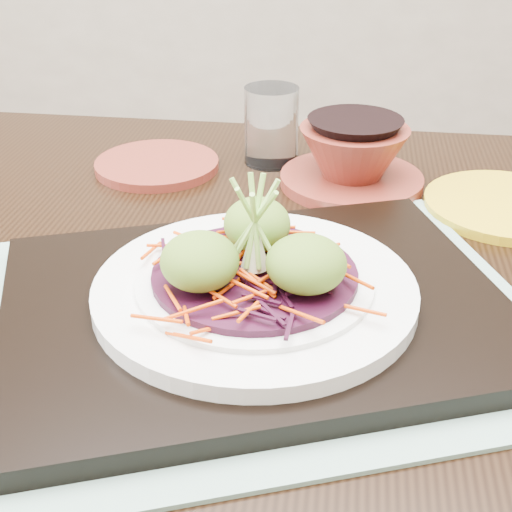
{
  "coord_description": "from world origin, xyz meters",
  "views": [
    {
      "loc": [
        -0.03,
        -0.68,
        1.16
      ],
      "look_at": [
        -0.05,
        -0.15,
        0.86
      ],
      "focal_mm": 50.0,
      "sensor_mm": 36.0,
      "label": 1
    }
  ],
  "objects_px": {
    "yellow_plate": "(506,206)",
    "terracotta_side_plate": "(157,165)",
    "water_glass": "(271,126)",
    "dining_table": "(297,358)",
    "serving_tray": "(255,307)",
    "white_plate": "(255,288)",
    "terracotta_bowl_set": "(353,160)"
  },
  "relations": [
    {
      "from": "white_plate",
      "to": "terracotta_side_plate",
      "type": "relative_size",
      "value": 1.73
    },
    {
      "from": "dining_table",
      "to": "terracotta_bowl_set",
      "type": "height_order",
      "value": "terracotta_bowl_set"
    },
    {
      "from": "serving_tray",
      "to": "water_glass",
      "type": "xyz_separation_m",
      "value": [
        0.0,
        0.37,
        0.04
      ]
    },
    {
      "from": "white_plate",
      "to": "terracotta_side_plate",
      "type": "bearing_deg",
      "value": 113.17
    },
    {
      "from": "dining_table",
      "to": "terracotta_side_plate",
      "type": "xyz_separation_m",
      "value": [
        -0.19,
        0.25,
        0.11
      ]
    },
    {
      "from": "terracotta_side_plate",
      "to": "yellow_plate",
      "type": "height_order",
      "value": "same"
    },
    {
      "from": "terracotta_bowl_set",
      "to": "dining_table",
      "type": "bearing_deg",
      "value": -106.56
    },
    {
      "from": "water_glass",
      "to": "terracotta_side_plate",
      "type": "bearing_deg",
      "value": -168.08
    },
    {
      "from": "terracotta_bowl_set",
      "to": "yellow_plate",
      "type": "distance_m",
      "value": 0.19
    },
    {
      "from": "white_plate",
      "to": "water_glass",
      "type": "bearing_deg",
      "value": 89.72
    },
    {
      "from": "dining_table",
      "to": "terracotta_side_plate",
      "type": "relative_size",
      "value": 8.53
    },
    {
      "from": "dining_table",
      "to": "serving_tray",
      "type": "xyz_separation_m",
      "value": [
        -0.04,
        -0.09,
        0.12
      ]
    },
    {
      "from": "dining_table",
      "to": "yellow_plate",
      "type": "relative_size",
      "value": 7.34
    },
    {
      "from": "serving_tray",
      "to": "terracotta_bowl_set",
      "type": "xyz_separation_m",
      "value": [
        0.1,
        0.3,
        0.02
      ]
    },
    {
      "from": "serving_tray",
      "to": "terracotta_side_plate",
      "type": "xyz_separation_m",
      "value": [
        -0.15,
        0.34,
        -0.01
      ]
    },
    {
      "from": "dining_table",
      "to": "water_glass",
      "type": "height_order",
      "value": "water_glass"
    },
    {
      "from": "dining_table",
      "to": "serving_tray",
      "type": "distance_m",
      "value": 0.15
    },
    {
      "from": "dining_table",
      "to": "water_glass",
      "type": "distance_m",
      "value": 0.33
    },
    {
      "from": "terracotta_side_plate",
      "to": "dining_table",
      "type": "bearing_deg",
      "value": -53.86
    },
    {
      "from": "white_plate",
      "to": "yellow_plate",
      "type": "distance_m",
      "value": 0.37
    },
    {
      "from": "serving_tray",
      "to": "yellow_plate",
      "type": "relative_size",
      "value": 2.29
    },
    {
      "from": "water_glass",
      "to": "white_plate",
      "type": "bearing_deg",
      "value": -90.28
    },
    {
      "from": "white_plate",
      "to": "terracotta_side_plate",
      "type": "height_order",
      "value": "white_plate"
    },
    {
      "from": "terracotta_side_plate",
      "to": "water_glass",
      "type": "relative_size",
      "value": 1.59
    },
    {
      "from": "dining_table",
      "to": "white_plate",
      "type": "bearing_deg",
      "value": -109.78
    },
    {
      "from": "yellow_plate",
      "to": "water_glass",
      "type": "bearing_deg",
      "value": 154.04
    },
    {
      "from": "yellow_plate",
      "to": "terracotta_side_plate",
      "type": "bearing_deg",
      "value": 166.32
    },
    {
      "from": "white_plate",
      "to": "yellow_plate",
      "type": "bearing_deg",
      "value": 40.61
    },
    {
      "from": "dining_table",
      "to": "water_glass",
      "type": "xyz_separation_m",
      "value": [
        -0.04,
        0.28,
        0.16
      ]
    },
    {
      "from": "yellow_plate",
      "to": "terracotta_bowl_set",
      "type": "bearing_deg",
      "value": 160.0
    },
    {
      "from": "serving_tray",
      "to": "terracotta_side_plate",
      "type": "height_order",
      "value": "serving_tray"
    },
    {
      "from": "terracotta_side_plate",
      "to": "terracotta_bowl_set",
      "type": "relative_size",
      "value": 0.85
    }
  ]
}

